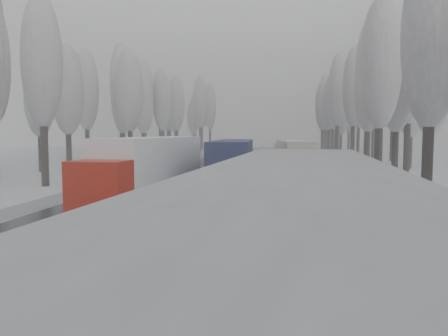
% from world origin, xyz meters
% --- Properties ---
extents(ground, '(260.00, 260.00, 0.00)m').
position_xyz_m(ground, '(0.00, 0.00, 0.00)').
color(ground, silver).
rests_on(ground, ground).
extents(carriageway_right, '(7.50, 200.00, 0.03)m').
position_xyz_m(carriageway_right, '(5.25, 30.00, 0.01)').
color(carriageway_right, black).
rests_on(carriageway_right, ground).
extents(carriageway_left, '(7.50, 200.00, 0.03)m').
position_xyz_m(carriageway_left, '(-5.25, 30.00, 0.01)').
color(carriageway_left, black).
rests_on(carriageway_left, ground).
extents(median_slush, '(3.00, 200.00, 0.04)m').
position_xyz_m(median_slush, '(0.00, 30.00, 0.02)').
color(median_slush, '#989BA0').
rests_on(median_slush, ground).
extents(shoulder_right, '(2.40, 200.00, 0.04)m').
position_xyz_m(shoulder_right, '(10.20, 30.00, 0.02)').
color(shoulder_right, '#989BA0').
rests_on(shoulder_right, ground).
extents(shoulder_left, '(2.40, 200.00, 0.04)m').
position_xyz_m(shoulder_left, '(-10.20, 30.00, 0.02)').
color(shoulder_left, '#989BA0').
rests_on(shoulder_left, ground).
extents(median_guardrail, '(0.12, 200.00, 0.76)m').
position_xyz_m(median_guardrail, '(0.00, 29.99, 0.60)').
color(median_guardrail, slate).
rests_on(median_guardrail, ground).
extents(tree_16, '(3.60, 3.60, 16.53)m').
position_xyz_m(tree_16, '(15.04, 15.67, 10.67)').
color(tree_16, black).
rests_on(tree_16, ground).
extents(tree_18, '(3.60, 3.60, 16.58)m').
position_xyz_m(tree_18, '(14.51, 27.03, 10.70)').
color(tree_18, black).
rests_on(tree_18, ground).
extents(tree_19, '(3.60, 3.60, 14.57)m').
position_xyz_m(tree_19, '(20.02, 31.03, 9.42)').
color(tree_19, black).
rests_on(tree_19, ground).
extents(tree_20, '(3.60, 3.60, 15.71)m').
position_xyz_m(tree_20, '(17.90, 35.17, 10.14)').
color(tree_20, black).
rests_on(tree_20, ground).
extents(tree_21, '(3.60, 3.60, 18.62)m').
position_xyz_m(tree_21, '(20.12, 39.17, 12.00)').
color(tree_21, black).
rests_on(tree_21, ground).
extents(tree_22, '(3.60, 3.60, 15.86)m').
position_xyz_m(tree_22, '(17.02, 45.60, 10.24)').
color(tree_22, black).
rests_on(tree_22, ground).
extents(tree_23, '(3.60, 3.60, 13.55)m').
position_xyz_m(tree_23, '(23.31, 49.60, 8.77)').
color(tree_23, black).
rests_on(tree_23, ground).
extents(tree_24, '(3.60, 3.60, 20.49)m').
position_xyz_m(tree_24, '(17.90, 51.02, 13.19)').
color(tree_24, black).
rests_on(tree_24, ground).
extents(tree_25, '(3.60, 3.60, 19.44)m').
position_xyz_m(tree_25, '(24.81, 55.02, 12.52)').
color(tree_25, black).
rests_on(tree_25, ground).
extents(tree_26, '(3.60, 3.60, 18.78)m').
position_xyz_m(tree_26, '(17.56, 61.27, 12.10)').
color(tree_26, black).
rests_on(tree_26, ground).
extents(tree_27, '(3.60, 3.60, 17.62)m').
position_xyz_m(tree_27, '(24.72, 65.27, 11.36)').
color(tree_27, black).
rests_on(tree_27, ground).
extents(tree_28, '(3.60, 3.60, 19.62)m').
position_xyz_m(tree_28, '(16.34, 71.95, 12.64)').
color(tree_28, black).
rests_on(tree_28, ground).
extents(tree_29, '(3.60, 3.60, 18.11)m').
position_xyz_m(tree_29, '(23.71, 75.95, 11.67)').
color(tree_29, black).
rests_on(tree_29, ground).
extents(tree_30, '(3.60, 3.60, 17.86)m').
position_xyz_m(tree_30, '(16.56, 81.70, 11.52)').
color(tree_30, black).
rests_on(tree_30, ground).
extents(tree_31, '(3.60, 3.60, 18.58)m').
position_xyz_m(tree_31, '(22.48, 85.70, 11.97)').
color(tree_31, black).
rests_on(tree_31, ground).
extents(tree_32, '(3.60, 3.60, 17.33)m').
position_xyz_m(tree_32, '(16.63, 89.21, 11.18)').
color(tree_32, black).
rests_on(tree_32, ground).
extents(tree_33, '(3.60, 3.60, 14.33)m').
position_xyz_m(tree_33, '(19.77, 93.21, 9.26)').
color(tree_33, black).
rests_on(tree_33, ground).
extents(tree_34, '(3.60, 3.60, 17.63)m').
position_xyz_m(tree_34, '(15.73, 96.32, 11.37)').
color(tree_34, black).
rests_on(tree_34, ground).
extents(tree_35, '(3.60, 3.60, 18.25)m').
position_xyz_m(tree_35, '(24.94, 100.32, 11.77)').
color(tree_35, black).
rests_on(tree_35, ground).
extents(tree_36, '(3.60, 3.60, 20.23)m').
position_xyz_m(tree_36, '(17.04, 106.16, 13.02)').
color(tree_36, black).
rests_on(tree_36, ground).
extents(tree_37, '(3.60, 3.60, 16.37)m').
position_xyz_m(tree_37, '(24.02, 110.16, 10.56)').
color(tree_37, black).
rests_on(tree_37, ground).
extents(tree_38, '(3.60, 3.60, 17.97)m').
position_xyz_m(tree_38, '(18.73, 116.73, 11.59)').
color(tree_38, black).
rests_on(tree_38, ground).
extents(tree_39, '(3.60, 3.60, 16.19)m').
position_xyz_m(tree_39, '(21.55, 120.73, 10.45)').
color(tree_39, black).
rests_on(tree_39, ground).
extents(tree_58, '(3.60, 3.60, 17.21)m').
position_xyz_m(tree_58, '(-15.13, 24.57, 11.10)').
color(tree_58, black).
rests_on(tree_58, ground).
extents(tree_60, '(3.60, 3.60, 14.84)m').
position_xyz_m(tree_60, '(-17.75, 34.20, 9.59)').
color(tree_60, black).
rests_on(tree_60, ground).
extents(tree_61, '(3.60, 3.60, 13.95)m').
position_xyz_m(tree_61, '(-23.52, 38.20, 9.02)').
color(tree_61, black).
rests_on(tree_61, ground).
extents(tree_62, '(3.60, 3.60, 16.04)m').
position_xyz_m(tree_62, '(-13.94, 43.73, 10.36)').
color(tree_62, black).
rests_on(tree_62, ground).
extents(tree_63, '(3.60, 3.60, 16.88)m').
position_xyz_m(tree_63, '(-21.85, 47.73, 10.89)').
color(tree_63, black).
rests_on(tree_63, ground).
extents(tree_64, '(3.60, 3.60, 15.42)m').
position_xyz_m(tree_64, '(-18.26, 52.71, 9.96)').
color(tree_64, black).
rests_on(tree_64, ground).
extents(tree_65, '(3.60, 3.60, 19.48)m').
position_xyz_m(tree_65, '(-20.05, 56.71, 12.55)').
color(tree_65, black).
rests_on(tree_65, ground).
extents(tree_66, '(3.60, 3.60, 15.23)m').
position_xyz_m(tree_66, '(-18.16, 62.35, 9.84)').
color(tree_66, black).
rests_on(tree_66, ground).
extents(tree_67, '(3.60, 3.60, 17.09)m').
position_xyz_m(tree_67, '(-19.54, 66.35, 11.03)').
color(tree_67, black).
rests_on(tree_67, ground).
extents(tree_68, '(3.60, 3.60, 16.65)m').
position_xyz_m(tree_68, '(-16.58, 69.11, 10.75)').
color(tree_68, black).
rests_on(tree_68, ground).
extents(tree_69, '(3.60, 3.60, 19.35)m').
position_xyz_m(tree_69, '(-21.42, 73.11, 12.46)').
color(tree_69, black).
rests_on(tree_69, ground).
extents(tree_70, '(3.60, 3.60, 17.09)m').
position_xyz_m(tree_70, '(-16.33, 79.19, 11.03)').
color(tree_70, black).
rests_on(tree_70, ground).
extents(tree_71, '(3.60, 3.60, 19.61)m').
position_xyz_m(tree_71, '(-21.09, 83.19, 12.63)').
color(tree_71, black).
rests_on(tree_71, ground).
extents(tree_72, '(3.60, 3.60, 15.11)m').
position_xyz_m(tree_72, '(-18.93, 88.54, 9.76)').
color(tree_72, black).
rests_on(tree_72, ground).
extents(tree_73, '(3.60, 3.60, 17.22)m').
position_xyz_m(tree_73, '(-21.82, 92.54, 11.11)').
color(tree_73, black).
rests_on(tree_73, ground).
extents(tree_74, '(3.60, 3.60, 19.68)m').
position_xyz_m(tree_74, '(-15.07, 99.33, 12.67)').
color(tree_74, black).
rests_on(tree_74, ground).
extents(tree_75, '(3.60, 3.60, 18.60)m').
position_xyz_m(tree_75, '(-24.20, 103.33, 11.99)').
color(tree_75, black).
rests_on(tree_75, ground).
extents(tree_76, '(3.60, 3.60, 18.55)m').
position_xyz_m(tree_76, '(-14.05, 108.72, 11.95)').
color(tree_76, black).
rests_on(tree_76, ground).
extents(tree_77, '(3.60, 3.60, 14.32)m').
position_xyz_m(tree_77, '(-19.66, 112.72, 9.26)').
color(tree_77, black).
rests_on(tree_77, ground).
extents(tree_78, '(3.60, 3.60, 19.55)m').
position_xyz_m(tree_78, '(-17.56, 115.31, 12.59)').
color(tree_78, black).
rests_on(tree_78, ground).
extents(tree_79, '(3.60, 3.60, 17.07)m').
position_xyz_m(tree_79, '(-20.33, 119.31, 11.01)').
color(tree_79, black).
rests_on(tree_79, ground).
extents(truck_grey_tarp, '(3.68, 17.11, 4.36)m').
position_xyz_m(truck_grey_tarp, '(6.57, -4.86, 2.54)').
color(truck_grey_tarp, '#4E4E53').
rests_on(truck_grey_tarp, ground).
extents(truck_blue_box, '(3.39, 16.82, 4.29)m').
position_xyz_m(truck_blue_box, '(2.47, 21.70, 2.50)').
color(truck_blue_box, '#1C2246').
rests_on(truck_blue_box, ground).
extents(truck_cream_box, '(3.77, 16.19, 4.12)m').
position_xyz_m(truck_cream_box, '(7.29, 31.52, 2.41)').
color(truck_cream_box, '#A4A391').
rests_on(truck_cream_box, ground).
extents(box_truck_distant, '(2.09, 6.74, 2.51)m').
position_xyz_m(box_truck_distant, '(5.20, 91.03, 1.28)').
color(box_truck_distant, silver).
rests_on(box_truck_distant, ground).
extents(truck_red_white, '(3.57, 17.87, 4.56)m').
position_xyz_m(truck_red_white, '(-2.30, 14.94, 2.66)').
color(truck_red_white, '#A91909').
rests_on(truck_red_white, ground).
extents(truck_red_red, '(3.14, 16.64, 4.25)m').
position_xyz_m(truck_red_red, '(-6.36, 36.34, 2.48)').
color(truck_red_red, red).
rests_on(truck_red_red, ground).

